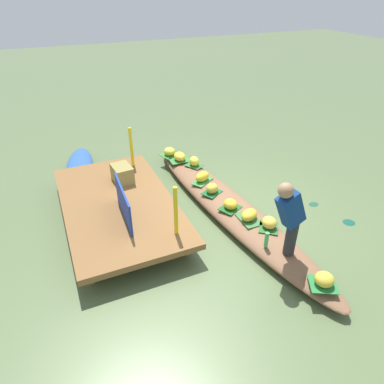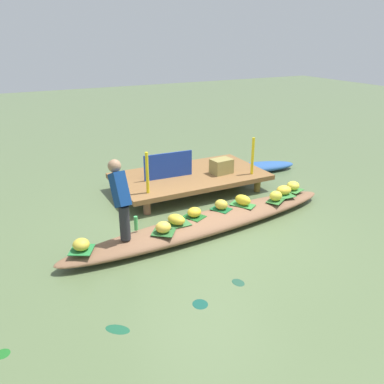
{
  "view_description": "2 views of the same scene",
  "coord_description": "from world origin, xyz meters",
  "px_view_note": "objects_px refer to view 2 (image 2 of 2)",
  "views": [
    {
      "loc": [
        -4.43,
        2.64,
        3.61
      ],
      "look_at": [
        0.1,
        0.66,
        0.55
      ],
      "focal_mm": 32.34,
      "sensor_mm": 36.0,
      "label": 1
    },
    {
      "loc": [
        -3.16,
        -5.51,
        3.23
      ],
      "look_at": [
        0.02,
        0.65,
        0.48
      ],
      "focal_mm": 37.74,
      "sensor_mm": 36.0,
      "label": 2
    }
  ],
  "objects_px": {
    "banana_bunch_6": "(284,190)",
    "produce_crate": "(221,166)",
    "moored_boat": "(256,167)",
    "water_bottle": "(136,223)",
    "banana_bunch_2": "(163,227)",
    "vendor_boat": "(208,223)",
    "market_banner": "(168,165)",
    "banana_bunch_3": "(221,204)",
    "banana_bunch_8": "(176,220)",
    "banana_bunch_1": "(194,212)",
    "banana_bunch_5": "(293,186)",
    "banana_bunch_0": "(276,196)",
    "vendor_person": "(120,195)",
    "banana_bunch_4": "(243,200)",
    "banana_bunch_7": "(81,244)"
  },
  "relations": [
    {
      "from": "banana_bunch_6",
      "to": "produce_crate",
      "type": "relative_size",
      "value": 0.69
    },
    {
      "from": "moored_boat",
      "to": "water_bottle",
      "type": "height_order",
      "value": "water_bottle"
    },
    {
      "from": "banana_bunch_2",
      "to": "vendor_boat",
      "type": "bearing_deg",
      "value": 12.61
    },
    {
      "from": "market_banner",
      "to": "banana_bunch_2",
      "type": "bearing_deg",
      "value": -113.98
    },
    {
      "from": "banana_bunch_3",
      "to": "banana_bunch_6",
      "type": "height_order",
      "value": "banana_bunch_3"
    },
    {
      "from": "water_bottle",
      "to": "moored_boat",
      "type": "bearing_deg",
      "value": 28.71
    },
    {
      "from": "banana_bunch_3",
      "to": "market_banner",
      "type": "xyz_separation_m",
      "value": [
        -0.28,
        1.68,
        0.29
      ]
    },
    {
      "from": "moored_boat",
      "to": "banana_bunch_8",
      "type": "distance_m",
      "value": 3.95
    },
    {
      "from": "banana_bunch_6",
      "to": "produce_crate",
      "type": "height_order",
      "value": "produce_crate"
    },
    {
      "from": "banana_bunch_1",
      "to": "banana_bunch_5",
      "type": "height_order",
      "value": "banana_bunch_5"
    },
    {
      "from": "vendor_boat",
      "to": "banana_bunch_0",
      "type": "relative_size",
      "value": 21.63
    },
    {
      "from": "banana_bunch_5",
      "to": "produce_crate",
      "type": "xyz_separation_m",
      "value": [
        -0.92,
        1.27,
        0.18
      ]
    },
    {
      "from": "moored_boat",
      "to": "market_banner",
      "type": "xyz_separation_m",
      "value": [
        -2.53,
        -0.38,
        0.54
      ]
    },
    {
      "from": "vendor_boat",
      "to": "moored_boat",
      "type": "bearing_deg",
      "value": 35.32
    },
    {
      "from": "banana_bunch_1",
      "to": "banana_bunch_3",
      "type": "distance_m",
      "value": 0.58
    },
    {
      "from": "produce_crate",
      "to": "banana_bunch_1",
      "type": "bearing_deg",
      "value": -134.09
    },
    {
      "from": "banana_bunch_5",
      "to": "vendor_person",
      "type": "xyz_separation_m",
      "value": [
        -3.69,
        -0.34,
        0.6
      ]
    },
    {
      "from": "banana_bunch_6",
      "to": "banana_bunch_0",
      "type": "bearing_deg",
      "value": -151.46
    },
    {
      "from": "banana_bunch_2",
      "to": "banana_bunch_5",
      "type": "distance_m",
      "value": 3.12
    },
    {
      "from": "banana_bunch_2",
      "to": "water_bottle",
      "type": "height_order",
      "value": "water_bottle"
    },
    {
      "from": "banana_bunch_1",
      "to": "banana_bunch_4",
      "type": "distance_m",
      "value": 1.03
    },
    {
      "from": "banana_bunch_5",
      "to": "vendor_boat",
      "type": "bearing_deg",
      "value": -171.83
    },
    {
      "from": "banana_bunch_5",
      "to": "banana_bunch_6",
      "type": "distance_m",
      "value": 0.34
    },
    {
      "from": "banana_bunch_6",
      "to": "water_bottle",
      "type": "height_order",
      "value": "water_bottle"
    },
    {
      "from": "moored_boat",
      "to": "banana_bunch_4",
      "type": "height_order",
      "value": "banana_bunch_4"
    },
    {
      "from": "vendor_boat",
      "to": "banana_bunch_5",
      "type": "height_order",
      "value": "banana_bunch_5"
    },
    {
      "from": "banana_bunch_5",
      "to": "vendor_person",
      "type": "distance_m",
      "value": 3.75
    },
    {
      "from": "banana_bunch_3",
      "to": "banana_bunch_6",
      "type": "xyz_separation_m",
      "value": [
        1.46,
        0.05,
        -0.0
      ]
    },
    {
      "from": "vendor_person",
      "to": "water_bottle",
      "type": "height_order",
      "value": "vendor_person"
    },
    {
      "from": "banana_bunch_1",
      "to": "banana_bunch_7",
      "type": "distance_m",
      "value": 2.01
    },
    {
      "from": "banana_bunch_1",
      "to": "water_bottle",
      "type": "distance_m",
      "value": 1.06
    },
    {
      "from": "produce_crate",
      "to": "water_bottle",
      "type": "bearing_deg",
      "value": -149.15
    },
    {
      "from": "moored_boat",
      "to": "banana_bunch_1",
      "type": "distance_m",
      "value": 3.55
    },
    {
      "from": "vendor_boat",
      "to": "vendor_person",
      "type": "distance_m",
      "value": 1.75
    },
    {
      "from": "produce_crate",
      "to": "banana_bunch_3",
      "type": "bearing_deg",
      "value": -121.15
    },
    {
      "from": "banana_bunch_6",
      "to": "banana_bunch_8",
      "type": "bearing_deg",
      "value": -174.55
    },
    {
      "from": "banana_bunch_2",
      "to": "banana_bunch_4",
      "type": "relative_size",
      "value": 0.79
    },
    {
      "from": "banana_bunch_7",
      "to": "water_bottle",
      "type": "height_order",
      "value": "water_bottle"
    },
    {
      "from": "vendor_boat",
      "to": "banana_bunch_5",
      "type": "bearing_deg",
      "value": 3.17
    },
    {
      "from": "banana_bunch_3",
      "to": "banana_bunch_6",
      "type": "distance_m",
      "value": 1.46
    },
    {
      "from": "banana_bunch_0",
      "to": "market_banner",
      "type": "xyz_separation_m",
      "value": [
        -1.39,
        1.82,
        0.29
      ]
    },
    {
      "from": "banana_bunch_0",
      "to": "banana_bunch_5",
      "type": "relative_size",
      "value": 0.96
    },
    {
      "from": "banana_bunch_1",
      "to": "water_bottle",
      "type": "height_order",
      "value": "water_bottle"
    },
    {
      "from": "banana_bunch_6",
      "to": "banana_bunch_4",
      "type": "bearing_deg",
      "value": -176.23
    },
    {
      "from": "banana_bunch_6",
      "to": "water_bottle",
      "type": "distance_m",
      "value": 3.11
    },
    {
      "from": "banana_bunch_3",
      "to": "vendor_person",
      "type": "xyz_separation_m",
      "value": [
        -1.9,
        -0.18,
        0.6
      ]
    },
    {
      "from": "banana_bunch_6",
      "to": "banana_bunch_7",
      "type": "xyz_separation_m",
      "value": [
        -4.04,
        -0.36,
        -0.0
      ]
    },
    {
      "from": "water_bottle",
      "to": "produce_crate",
      "type": "xyz_separation_m",
      "value": [
        2.5,
        1.5,
        0.16
      ]
    },
    {
      "from": "banana_bunch_8",
      "to": "banana_bunch_4",
      "type": "bearing_deg",
      "value": 6.64
    },
    {
      "from": "moored_boat",
      "to": "banana_bunch_8",
      "type": "xyz_separation_m",
      "value": [
        -3.23,
        -2.25,
        0.24
      ]
    }
  ]
}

